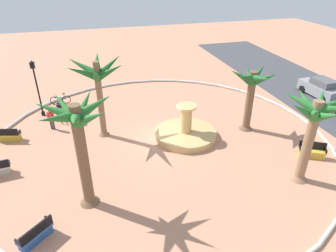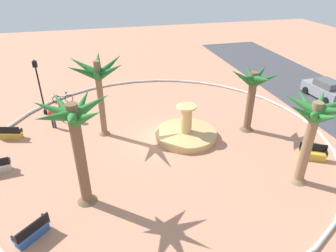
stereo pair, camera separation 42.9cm
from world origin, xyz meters
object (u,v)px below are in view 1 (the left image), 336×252
at_px(fountain, 186,133).
at_px(bicycle_by_lamppost, 60,100).
at_px(bicycle_red_frame, 60,116).
at_px(trash_bin, 59,107).
at_px(palm_tree_mid_plaza, 251,88).
at_px(bench_east, 9,136).
at_px(palm_tree_by_curb, 97,78).
at_px(person_cyclist_helmet, 51,118).
at_px(bench_north, 312,152).
at_px(parked_car_leftmost, 321,88).
at_px(lamppost, 37,84).
at_px(palm_tree_near_fountain, 314,121).
at_px(bench_west, 36,235).
at_px(palm_tree_far_side, 78,133).

bearing_deg(fountain, bicycle_by_lamppost, -133.63).
bearing_deg(bicycle_red_frame, trash_bin, -176.89).
distance_m(palm_tree_mid_plaza, bench_east, 16.88).
xyz_separation_m(palm_tree_by_curb, person_cyclist_helmet, (-1.84, -3.51, -3.30)).
relative_size(bench_north, trash_bin, 2.25).
bearing_deg(palm_tree_mid_plaza, parked_car_leftmost, 111.01).
distance_m(bench_north, trash_bin, 18.93).
xyz_separation_m(fountain, lamppost, (-6.26, -9.83, 2.29)).
relative_size(bench_east, bench_north, 1.02).
relative_size(palm_tree_by_curb, bicycle_by_lamppost, 3.24).
relative_size(fountain, parked_car_leftmost, 1.04).
xyz_separation_m(palm_tree_near_fountain, bench_east, (-8.94, -16.44, -3.38)).
xyz_separation_m(fountain, palm_tree_mid_plaza, (0.10, 4.62, 2.84)).
distance_m(bench_west, trash_bin, 13.22).
height_order(trash_bin, person_cyclist_helmet, person_cyclist_helmet).
bearing_deg(trash_bin, parked_car_leftmost, 82.21).
bearing_deg(bench_west, bicycle_red_frame, 176.94).
relative_size(palm_tree_far_side, bench_west, 3.78).
height_order(palm_tree_mid_plaza, bench_east, palm_tree_mid_plaza).
bearing_deg(palm_tree_near_fountain, lamppost, -130.40).
bearing_deg(person_cyclist_helmet, bench_east, -72.81).
bearing_deg(palm_tree_mid_plaza, lamppost, -113.74).
xyz_separation_m(palm_tree_far_side, parked_car_leftmost, (-8.28, 20.77, -3.32)).
bearing_deg(palm_tree_far_side, person_cyclist_helmet, -165.55).
bearing_deg(palm_tree_near_fountain, fountain, -142.46).
relative_size(palm_tree_far_side, bench_east, 3.43).
bearing_deg(palm_tree_by_curb, bench_west, -23.41).
bearing_deg(palm_tree_mid_plaza, palm_tree_near_fountain, 0.56).
distance_m(bench_east, trash_bin, 4.90).
relative_size(fountain, palm_tree_by_curb, 0.76).
relative_size(palm_tree_far_side, parked_car_leftmost, 1.40).
xyz_separation_m(palm_tree_far_side, bench_west, (1.84, -2.35, -3.75)).
height_order(palm_tree_far_side, bicycle_by_lamppost, palm_tree_far_side).
bearing_deg(bench_east, palm_tree_by_curb, 81.21).
bearing_deg(bench_east, bicycle_by_lamppost, 148.66).
distance_m(bench_west, parked_car_leftmost, 25.24).
bearing_deg(trash_bin, palm_tree_by_curb, 33.64).
bearing_deg(palm_tree_by_curb, palm_tree_far_side, -11.24).
bearing_deg(palm_tree_mid_plaza, fountain, -91.18).
height_order(fountain, bench_north, fountain).
relative_size(fountain, trash_bin, 5.83).
bearing_deg(bench_north, palm_tree_mid_plaza, -153.45).
distance_m(bench_east, bench_north, 19.93).
xyz_separation_m(palm_tree_near_fountain, lamppost, (-12.35, -14.51, -1.10)).
xyz_separation_m(palm_tree_mid_plaza, bench_north, (4.34, 2.17, -2.83)).
relative_size(palm_tree_near_fountain, bench_north, 3.10).
height_order(fountain, palm_tree_by_curb, palm_tree_by_curb).
height_order(bench_north, bicycle_by_lamppost, bench_north).
bearing_deg(trash_bin, person_cyclist_helmet, -7.40).
relative_size(palm_tree_mid_plaza, trash_bin, 6.34).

